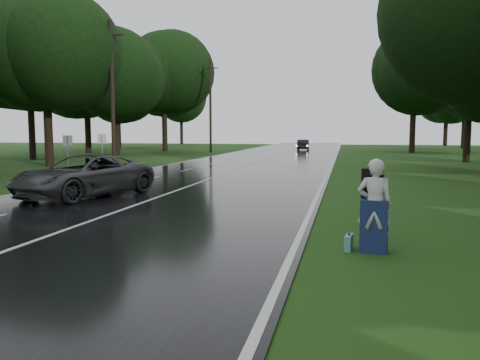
% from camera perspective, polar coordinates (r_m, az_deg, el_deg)
% --- Properties ---
extents(ground, '(160.00, 160.00, 0.00)m').
position_cam_1_polar(ground, '(11.56, -24.32, -7.22)').
color(ground, '#1F4414').
rests_on(ground, ground).
extents(road, '(12.00, 140.00, 0.04)m').
position_cam_1_polar(road, '(29.88, -0.78, 1.10)').
color(road, black).
rests_on(road, ground).
extents(lane_center, '(0.12, 140.00, 0.01)m').
position_cam_1_polar(lane_center, '(29.88, -0.78, 1.15)').
color(lane_center, silver).
rests_on(lane_center, road).
extents(grey_car, '(4.18, 6.12, 1.56)m').
position_cam_1_polar(grey_car, '(18.99, -18.04, 0.47)').
color(grey_car, '#434647').
rests_on(grey_car, road).
extents(far_car, '(1.61, 4.12, 1.34)m').
position_cam_1_polar(far_car, '(61.60, 7.53, 4.17)').
color(far_car, black).
rests_on(far_car, road).
extents(hitchhiker, '(0.77, 0.71, 1.95)m').
position_cam_1_polar(hitchhiker, '(10.32, 15.67, -3.32)').
color(hitchhiker, silver).
rests_on(hitchhiker, ground).
extents(suitcase, '(0.20, 0.47, 0.32)m').
position_cam_1_polar(suitcase, '(10.48, 12.80, -7.25)').
color(suitcase, teal).
rests_on(suitcase, ground).
extents(utility_pole_mid, '(1.80, 0.28, 9.76)m').
position_cam_1_polar(utility_pole_mid, '(33.62, -14.70, 1.41)').
color(utility_pole_mid, black).
rests_on(utility_pole_mid, ground).
extents(utility_pole_far, '(1.80, 0.28, 10.64)m').
position_cam_1_polar(utility_pole_far, '(55.80, -3.50, 3.31)').
color(utility_pole_far, black).
rests_on(utility_pole_far, ground).
extents(road_sign_a, '(0.54, 0.10, 2.27)m').
position_cam_1_polar(road_sign_a, '(26.43, -19.66, 0.09)').
color(road_sign_a, white).
rests_on(road_sign_a, ground).
extents(road_sign_b, '(0.55, 0.10, 2.30)m').
position_cam_1_polar(road_sign_b, '(29.51, -15.96, 0.78)').
color(road_sign_b, white).
rests_on(road_sign_b, ground).
extents(tree_left_d, '(9.26, 9.26, 14.47)m').
position_cam_1_polar(tree_left_d, '(36.37, -21.66, 1.52)').
color(tree_left_d, black).
rests_on(tree_left_d, ground).
extents(tree_left_e, '(9.09, 9.09, 14.21)m').
position_cam_1_polar(tree_left_e, '(51.03, -14.39, 2.89)').
color(tree_left_e, black).
rests_on(tree_left_e, ground).
extents(tree_left_f, '(11.01, 11.01, 17.20)m').
position_cam_1_polar(tree_left_f, '(59.81, -8.89, 3.42)').
color(tree_left_f, black).
rests_on(tree_left_f, ground).
extents(tree_right_e, '(7.50, 7.50, 11.72)m').
position_cam_1_polar(tree_right_e, '(42.33, 25.27, 1.93)').
color(tree_right_e, black).
rests_on(tree_right_e, ground).
extents(tree_right_f, '(10.56, 10.56, 16.50)m').
position_cam_1_polar(tree_right_f, '(58.11, 19.72, 3.07)').
color(tree_right_f, black).
rests_on(tree_right_f, ground).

